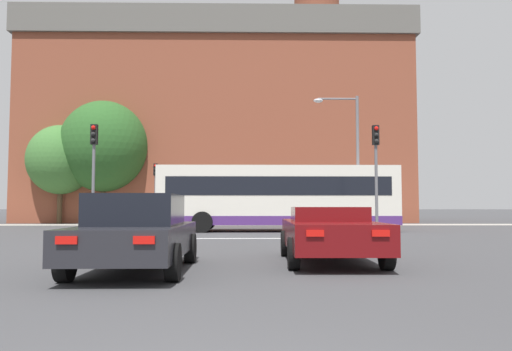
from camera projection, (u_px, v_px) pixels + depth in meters
The scene contains 14 objects.
stop_line_strip at pixel (244, 238), 19.30m from camera, with size 8.91×0.30×0.01m, color silver.
far_pavement at pixel (245, 225), 33.54m from camera, with size 69.90×2.50×0.01m, color #A09B91.
brick_civic_building at pixel (222, 123), 43.53m from camera, with size 30.68×14.00×23.68m.
car_saloon_left at pixel (137, 232), 9.61m from camera, with size 2.03×4.50×1.48m.
car_roadster_right at pixel (330, 233), 11.15m from camera, with size 2.10×4.47×1.23m.
bus_crossing_lead at pixel (277, 197), 24.87m from camera, with size 11.74×2.68×3.22m.
traffic_light_near_right at pixel (376, 162), 20.15m from camera, with size 0.26×0.31×4.53m.
traffic_light_far_left at pixel (155, 184), 33.32m from camera, with size 0.26×0.31×4.10m.
traffic_light_near_left at pixel (94, 162), 19.75m from camera, with size 0.26×0.31×4.50m.
street_lamp_junction at pixel (350, 147), 26.17m from camera, with size 2.39×0.36×7.07m.
pedestrian_waiting at pixel (133, 210), 33.10m from camera, with size 0.37×0.46×1.69m.
pedestrian_walking_east at pixel (361, 209), 33.25m from camera, with size 0.41×0.26×1.79m.
tree_by_building at pixel (104, 146), 36.38m from camera, with size 6.32×6.32×8.94m.
tree_kerbside at pixel (61, 160), 36.04m from camera, with size 4.77×4.77×7.11m.
Camera 1 is at (0.15, -2.63, 1.25)m, focal length 35.00 mm.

